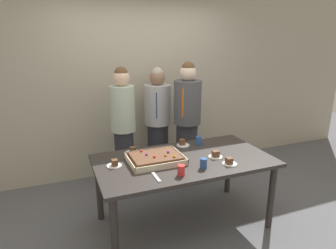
# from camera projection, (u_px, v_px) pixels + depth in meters

# --- Properties ---
(ground_plane) EXTENTS (12.00, 12.00, 0.00)m
(ground_plane) POSITION_uv_depth(u_px,v_px,m) (183.00, 222.00, 3.33)
(ground_plane) COLOR #5B5B60
(interior_back_panel) EXTENTS (8.00, 0.12, 3.00)m
(interior_back_panel) POSITION_uv_depth(u_px,v_px,m) (139.00, 73.00, 4.33)
(interior_back_panel) COLOR #B2A893
(interior_back_panel) RESTS_ON ground_plane
(party_table) EXTENTS (1.85, 0.99, 0.78)m
(party_table) POSITION_uv_depth(u_px,v_px,m) (184.00, 166.00, 3.13)
(party_table) COLOR #2D2826
(party_table) RESTS_ON ground_plane
(sheet_cake) EXTENTS (0.55, 0.44, 0.10)m
(sheet_cake) POSITION_uv_depth(u_px,v_px,m) (155.00, 158.00, 3.04)
(sheet_cake) COLOR beige
(sheet_cake) RESTS_ON party_table
(plated_slice_near_left) EXTENTS (0.15, 0.15, 0.07)m
(plated_slice_near_left) POSITION_uv_depth(u_px,v_px,m) (216.00, 155.00, 3.14)
(plated_slice_near_left) COLOR white
(plated_slice_near_left) RESTS_ON party_table
(plated_slice_near_right) EXTENTS (0.15, 0.15, 0.08)m
(plated_slice_near_right) POSITION_uv_depth(u_px,v_px,m) (183.00, 144.00, 3.48)
(plated_slice_near_right) COLOR white
(plated_slice_near_right) RESTS_ON party_table
(plated_slice_far_left) EXTENTS (0.15, 0.15, 0.07)m
(plated_slice_far_left) POSITION_uv_depth(u_px,v_px,m) (114.00, 164.00, 2.92)
(plated_slice_far_left) COLOR white
(plated_slice_far_left) RESTS_ON party_table
(plated_slice_far_right) EXTENTS (0.15, 0.15, 0.07)m
(plated_slice_far_right) POSITION_uv_depth(u_px,v_px,m) (229.00, 162.00, 2.97)
(plated_slice_far_right) COLOR white
(plated_slice_far_right) RESTS_ON party_table
(plated_slice_center_front) EXTENTS (0.15, 0.15, 0.07)m
(plated_slice_center_front) POSITION_uv_depth(u_px,v_px,m) (133.00, 151.00, 3.27)
(plated_slice_center_front) COLOR white
(plated_slice_center_front) RESTS_ON party_table
(drink_cup_nearest) EXTENTS (0.07, 0.07, 0.10)m
(drink_cup_nearest) POSITION_uv_depth(u_px,v_px,m) (199.00, 140.00, 3.51)
(drink_cup_nearest) COLOR #2D5199
(drink_cup_nearest) RESTS_ON party_table
(drink_cup_middle) EXTENTS (0.07, 0.07, 0.10)m
(drink_cup_middle) POSITION_uv_depth(u_px,v_px,m) (203.00, 163.00, 2.88)
(drink_cup_middle) COLOR #2D5199
(drink_cup_middle) RESTS_ON party_table
(drink_cup_far_end) EXTENTS (0.07, 0.07, 0.10)m
(drink_cup_far_end) POSITION_uv_depth(u_px,v_px,m) (181.00, 170.00, 2.73)
(drink_cup_far_end) COLOR red
(drink_cup_far_end) RESTS_ON party_table
(cake_server_utensil) EXTENTS (0.03, 0.20, 0.01)m
(cake_server_utensil) POSITION_uv_depth(u_px,v_px,m) (156.00, 177.00, 2.70)
(cake_server_utensil) COLOR silver
(cake_server_utensil) RESTS_ON party_table
(person_serving_front) EXTENTS (0.36, 0.36, 1.71)m
(person_serving_front) POSITION_uv_depth(u_px,v_px,m) (187.00, 123.00, 4.01)
(person_serving_front) COLOR #28282D
(person_serving_front) RESTS_ON ground_plane
(person_green_shirt_behind) EXTENTS (0.31, 0.31, 1.66)m
(person_green_shirt_behind) POSITION_uv_depth(u_px,v_px,m) (123.00, 128.00, 3.81)
(person_green_shirt_behind) COLOR #28282D
(person_green_shirt_behind) RESTS_ON ground_plane
(person_striped_tie_right) EXTENTS (0.38, 0.38, 1.61)m
(person_striped_tie_right) POSITION_uv_depth(u_px,v_px,m) (158.00, 122.00, 4.25)
(person_striped_tie_right) COLOR #28282D
(person_striped_tie_right) RESTS_ON ground_plane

